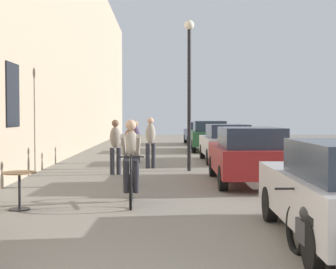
{
  "coord_description": "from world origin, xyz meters",
  "views": [
    {
      "loc": [
        0.71,
        -3.16,
        1.77
      ],
      "look_at": [
        1.05,
        15.26,
        1.09
      ],
      "focal_mm": 51.62,
      "sensor_mm": 36.0,
      "label": 1
    }
  ],
  "objects_px": {
    "parked_motorcycle": "(316,235)",
    "parked_car_second": "(248,154)",
    "pedestrian_mid": "(115,144)",
    "cafe_table_far": "(19,182)",
    "parked_car_fifth": "(199,133)",
    "street_lamp": "(189,76)",
    "parked_car_fourth": "(209,135)",
    "cyclist_on_bicycle": "(131,164)",
    "pedestrian_near": "(130,149)",
    "parked_car_third": "(226,142)",
    "pedestrian_furthest": "(135,139)",
    "pedestrian_far": "(150,140)"
  },
  "relations": [
    {
      "from": "street_lamp",
      "to": "parked_motorcycle",
      "type": "height_order",
      "value": "street_lamp"
    },
    {
      "from": "parked_car_fourth",
      "to": "cyclist_on_bicycle",
      "type": "bearing_deg",
      "value": -101.78
    },
    {
      "from": "cafe_table_far",
      "to": "parked_car_fifth",
      "type": "relative_size",
      "value": 0.18
    },
    {
      "from": "parked_car_second",
      "to": "parked_car_third",
      "type": "height_order",
      "value": "parked_car_second"
    },
    {
      "from": "parked_car_fourth",
      "to": "pedestrian_far",
      "type": "bearing_deg",
      "value": -108.89
    },
    {
      "from": "cyclist_on_bicycle",
      "to": "pedestrian_furthest",
      "type": "relative_size",
      "value": 1.09
    },
    {
      "from": "cafe_table_far",
      "to": "parked_car_second",
      "type": "bearing_deg",
      "value": 35.01
    },
    {
      "from": "cafe_table_far",
      "to": "parked_car_fourth",
      "type": "relative_size",
      "value": 0.16
    },
    {
      "from": "pedestrian_near",
      "to": "pedestrian_far",
      "type": "relative_size",
      "value": 0.97
    },
    {
      "from": "pedestrian_near",
      "to": "parked_motorcycle",
      "type": "xyz_separation_m",
      "value": [
        2.55,
        -6.88,
        -0.54
      ]
    },
    {
      "from": "street_lamp",
      "to": "parked_car_second",
      "type": "relative_size",
      "value": 1.15
    },
    {
      "from": "pedestrian_far",
      "to": "parked_car_fourth",
      "type": "relative_size",
      "value": 0.39
    },
    {
      "from": "cafe_table_far",
      "to": "pedestrian_far",
      "type": "height_order",
      "value": "pedestrian_far"
    },
    {
      "from": "parked_motorcycle",
      "to": "parked_car_second",
      "type": "bearing_deg",
      "value": 85.71
    },
    {
      "from": "cafe_table_far",
      "to": "parked_car_third",
      "type": "xyz_separation_m",
      "value": [
        5.27,
        9.62,
        0.24
      ]
    },
    {
      "from": "pedestrian_mid",
      "to": "parked_car_fifth",
      "type": "bearing_deg",
      "value": 76.43
    },
    {
      "from": "pedestrian_furthest",
      "to": "parked_car_third",
      "type": "distance_m",
      "value": 3.54
    },
    {
      "from": "pedestrian_near",
      "to": "parked_car_fourth",
      "type": "relative_size",
      "value": 0.38
    },
    {
      "from": "pedestrian_furthest",
      "to": "parked_car_third",
      "type": "bearing_deg",
      "value": 4.77
    },
    {
      "from": "parked_car_third",
      "to": "parked_car_fourth",
      "type": "distance_m",
      "value": 6.02
    },
    {
      "from": "parked_car_fourth",
      "to": "pedestrian_furthest",
      "type": "bearing_deg",
      "value": -118.74
    },
    {
      "from": "cafe_table_far",
      "to": "pedestrian_far",
      "type": "relative_size",
      "value": 0.41
    },
    {
      "from": "pedestrian_mid",
      "to": "parked_car_fourth",
      "type": "relative_size",
      "value": 0.38
    },
    {
      "from": "pedestrian_near",
      "to": "parked_car_fifth",
      "type": "xyz_separation_m",
      "value": [
        3.29,
        18.49,
        -0.2
      ]
    },
    {
      "from": "pedestrian_far",
      "to": "parked_car_second",
      "type": "height_order",
      "value": "pedestrian_far"
    },
    {
      "from": "cyclist_on_bicycle",
      "to": "parked_car_third",
      "type": "relative_size",
      "value": 0.42
    },
    {
      "from": "pedestrian_mid",
      "to": "parked_car_fourth",
      "type": "xyz_separation_m",
      "value": [
        3.89,
        10.1,
        -0.14
      ]
    },
    {
      "from": "parked_car_fourth",
      "to": "parked_motorcycle",
      "type": "bearing_deg",
      "value": -92.2
    },
    {
      "from": "street_lamp",
      "to": "parked_car_fourth",
      "type": "relative_size",
      "value": 1.11
    },
    {
      "from": "street_lamp",
      "to": "parked_car_third",
      "type": "relative_size",
      "value": 1.18
    },
    {
      "from": "parked_car_second",
      "to": "parked_car_fourth",
      "type": "xyz_separation_m",
      "value": [
        0.2,
        12.13,
        0.03
      ]
    },
    {
      "from": "cyclist_on_bicycle",
      "to": "parked_car_fourth",
      "type": "height_order",
      "value": "cyclist_on_bicycle"
    },
    {
      "from": "street_lamp",
      "to": "parked_car_fifth",
      "type": "height_order",
      "value": "street_lamp"
    },
    {
      "from": "parked_car_second",
      "to": "pedestrian_mid",
      "type": "bearing_deg",
      "value": 151.06
    },
    {
      "from": "cyclist_on_bicycle",
      "to": "pedestrian_near",
      "type": "xyz_separation_m",
      "value": [
        -0.17,
        2.51,
        0.14
      ]
    },
    {
      "from": "pedestrian_mid",
      "to": "pedestrian_far",
      "type": "xyz_separation_m",
      "value": [
        1.04,
        1.77,
        0.04
      ]
    },
    {
      "from": "pedestrian_furthest",
      "to": "pedestrian_mid",
      "type": "bearing_deg",
      "value": -96.44
    },
    {
      "from": "parked_car_fifth",
      "to": "cafe_table_far",
      "type": "bearing_deg",
      "value": -103.53
    },
    {
      "from": "pedestrian_mid",
      "to": "street_lamp",
      "type": "distance_m",
      "value": 3.32
    },
    {
      "from": "cyclist_on_bicycle",
      "to": "parked_car_second",
      "type": "height_order",
      "value": "cyclist_on_bicycle"
    },
    {
      "from": "pedestrian_near",
      "to": "parked_motorcycle",
      "type": "bearing_deg",
      "value": -69.68
    },
    {
      "from": "pedestrian_furthest",
      "to": "cafe_table_far",
      "type": "bearing_deg",
      "value": -100.63
    },
    {
      "from": "pedestrian_near",
      "to": "pedestrian_furthest",
      "type": "xyz_separation_m",
      "value": [
        -0.17,
        6.17,
        -0.04
      ]
    },
    {
      "from": "pedestrian_mid",
      "to": "parked_car_third",
      "type": "bearing_deg",
      "value": 45.94
    },
    {
      "from": "parked_car_second",
      "to": "pedestrian_far",
      "type": "bearing_deg",
      "value": 124.75
    },
    {
      "from": "cyclist_on_bicycle",
      "to": "parked_car_fifth",
      "type": "relative_size",
      "value": 0.43
    },
    {
      "from": "parked_car_second",
      "to": "parked_car_fifth",
      "type": "relative_size",
      "value": 1.05
    },
    {
      "from": "pedestrian_mid",
      "to": "parked_car_fourth",
      "type": "height_order",
      "value": "pedestrian_mid"
    },
    {
      "from": "pedestrian_mid",
      "to": "cafe_table_far",
      "type": "bearing_deg",
      "value": -103.43
    },
    {
      "from": "pedestrian_near",
      "to": "parked_car_fifth",
      "type": "height_order",
      "value": "pedestrian_near"
    }
  ]
}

